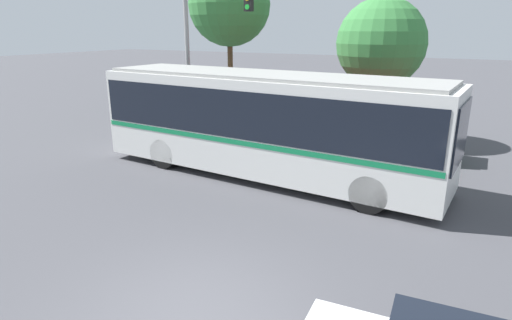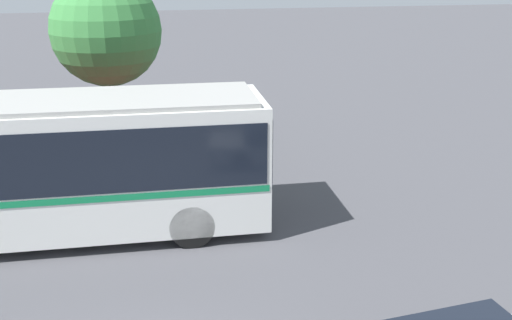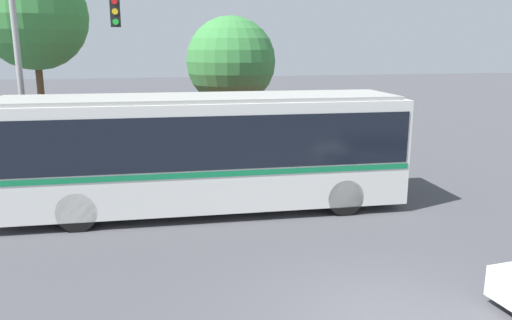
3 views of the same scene
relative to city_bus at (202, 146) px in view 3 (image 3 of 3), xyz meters
name	(u,v)px [view 3 (image 3 of 3)]	position (x,y,z in m)	size (l,w,h in m)	color
city_bus	(202,146)	(0.00, 0.00, 0.00)	(11.19, 3.18, 3.20)	silver
traffic_light_pole	(51,60)	(-4.17, 2.95, 2.28)	(4.10, 0.24, 6.23)	gray
flowering_hedge	(207,151)	(0.70, 4.35, -1.05)	(8.98, 1.55, 1.56)	#286028
street_tree_left	(34,17)	(-5.14, 6.32, 3.70)	(3.79, 3.79, 7.44)	brown
street_tree_centre	(231,62)	(1.95, 6.15, 2.09)	(3.49, 3.49, 5.67)	brown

